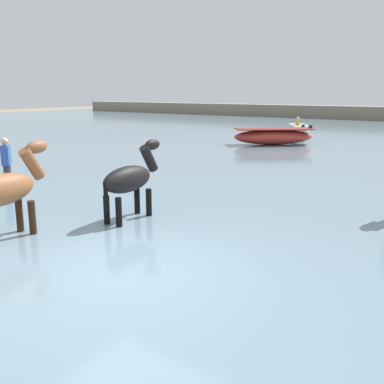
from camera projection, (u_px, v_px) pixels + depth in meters
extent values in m
plane|color=#84755B|center=(124.00, 290.00, 6.47)|extent=(120.00, 120.00, 0.00)
cube|color=slate|center=(334.00, 175.00, 14.46)|extent=(90.00, 90.00, 0.32)
ellipsoid|color=black|center=(127.00, 179.00, 8.72)|extent=(0.49, 1.33, 0.53)
cylinder|color=black|center=(137.00, 208.00, 9.33)|extent=(0.12, 0.12, 0.89)
cylinder|color=black|center=(149.00, 210.00, 9.17)|extent=(0.12, 0.12, 0.89)
cylinder|color=black|center=(107.00, 218.00, 8.58)|extent=(0.12, 0.12, 0.89)
cylinder|color=black|center=(119.00, 220.00, 8.42)|extent=(0.12, 0.12, 0.89)
cylinder|color=black|center=(149.00, 158.00, 9.21)|extent=(0.22, 0.49, 0.60)
ellipsoid|color=black|center=(152.00, 145.00, 9.25)|extent=(0.20, 0.46, 0.23)
cylinder|color=black|center=(106.00, 197.00, 8.26)|extent=(0.08, 0.08, 0.56)
ellipsoid|color=brown|center=(0.00, 190.00, 7.48)|extent=(0.62, 1.43, 0.55)
cylinder|color=black|center=(20.00, 223.00, 8.14)|extent=(0.13, 0.13, 0.94)
cylinder|color=black|center=(33.00, 226.00, 7.99)|extent=(0.13, 0.13, 0.94)
cylinder|color=brown|center=(32.00, 164.00, 8.03)|extent=(0.27, 0.53, 0.64)
ellipsoid|color=brown|center=(37.00, 147.00, 8.08)|extent=(0.25, 0.49, 0.24)
ellipsoid|color=silver|center=(299.00, 130.00, 25.78)|extent=(2.42, 3.27, 0.55)
cube|color=gray|center=(299.00, 125.00, 25.72)|extent=(2.32, 3.14, 0.04)
cube|color=black|center=(303.00, 126.00, 24.22)|extent=(0.20, 0.18, 0.18)
cube|color=gold|center=(298.00, 122.00, 25.69)|extent=(0.28, 0.31, 0.30)
sphere|color=beige|center=(298.00, 118.00, 25.64)|extent=(0.18, 0.18, 0.18)
ellipsoid|color=#BC382D|center=(273.00, 137.00, 21.29)|extent=(3.79, 3.49, 0.73)
cube|color=maroon|center=(274.00, 129.00, 21.21)|extent=(3.64, 3.35, 0.04)
cube|color=black|center=(311.00, 127.00, 21.37)|extent=(0.19, 0.20, 0.18)
cylinder|color=#383842|center=(8.00, 181.00, 12.15)|extent=(0.20, 0.20, 0.88)
cube|color=#3356A8|center=(6.00, 155.00, 11.99)|extent=(0.37, 0.37, 0.54)
sphere|color=beige|center=(4.00, 141.00, 11.90)|extent=(0.20, 0.20, 0.20)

